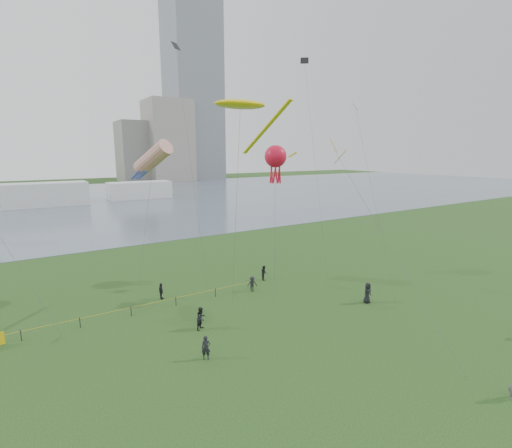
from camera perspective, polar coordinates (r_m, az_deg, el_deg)
ground_plane at (r=25.97m, az=12.76°, el=-21.38°), size 400.00×400.00×0.00m
lake at (r=117.09m, az=-24.28°, el=3.29°), size 400.00×120.00×0.08m
tower at (r=204.36m, az=-9.86°, el=23.94°), size 24.00×24.00×120.00m
building_mid at (r=187.76m, az=-13.33°, el=12.32°), size 20.00×20.00×38.00m
building_low at (r=189.35m, az=-17.94°, el=10.56°), size 16.00×18.00×28.00m
pavilion_left at (r=110.78m, az=-30.17°, el=3.94°), size 22.00×8.00×6.00m
pavilion_right at (r=117.62m, az=-17.47°, el=5.00°), size 18.00×7.00×5.00m
fence at (r=33.52m, az=-29.16°, el=-13.73°), size 24.07×0.07×1.05m
spectator_a at (r=30.46m, az=-8.42°, el=-14.14°), size 1.11×1.05×1.82m
spectator_b at (r=37.69m, az=-0.58°, el=-9.20°), size 1.14×0.88×1.55m
spectator_c at (r=36.92m, az=-14.39°, el=-9.98°), size 0.41×0.93×1.57m
spectator_d at (r=36.44m, az=16.76°, el=-10.10°), size 1.04×0.78×1.93m
spectator_f at (r=26.53m, az=-7.71°, el=-18.36°), size 0.71×0.60×1.66m
spectator_g at (r=40.94m, az=1.24°, el=-7.50°), size 0.82×0.93×1.60m
kite_stingray at (r=35.75m, az=-2.34°, el=17.81°), size 5.13×10.08×18.51m
kite_windsock at (r=38.89m, az=-15.57°, el=9.76°), size 5.99×8.94×15.08m
kite_octopus at (r=40.51m, az=3.03°, el=10.27°), size 5.50×7.29×14.54m
kite_delta at (r=35.49m, az=12.60°, el=10.44°), size 3.90×16.44×15.03m
small_kites at (r=39.22m, az=-6.19°, el=22.49°), size 34.70×10.34×6.55m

